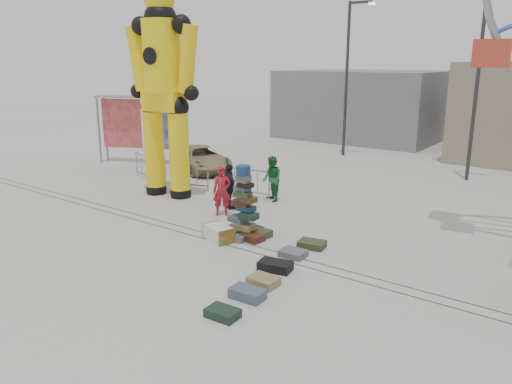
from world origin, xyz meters
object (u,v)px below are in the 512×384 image
Objects in this scene: barricade_dummy_c at (246,182)px; pedestrian_red at (222,191)px; suitcase_tower at (244,217)px; crash_test_dummy at (163,86)px; pedestrian_black at (229,187)px; parked_suv at (200,158)px; lamp_post_right at (480,75)px; banner_scaffold at (142,113)px; lamp_post_left at (348,72)px; barricade_dummy_b at (186,175)px; pedestrian_green at (272,179)px; barricade_dummy_a at (147,167)px; steamer_trunk at (219,233)px.

pedestrian_red reaches higher than barricade_dummy_c.
crash_test_dummy is at bearing 158.27° from suitcase_tower.
crash_test_dummy is 4.57m from pedestrian_black.
parked_suv is at bearing -12.98° from pedestrian_black.
pedestrian_red is at bearing -117.77° from lamp_post_right.
lamp_post_left is at bearing 24.43° from banner_scaffold.
lamp_post_right is at bearing 71.55° from suitcase_tower.
pedestrian_red is at bearing -42.25° from barricade_dummy_b.
pedestrian_black is (-0.61, -1.74, -0.04)m from pedestrian_green.
pedestrian_black is at bearing -83.49° from lamp_post_left.
lamp_post_left is at bearing 102.99° from suitcase_tower.
banner_scaffold is at bearing 158.93° from barricade_dummy_c.
banner_scaffold reaches higher than parked_suv.
lamp_post_left is 4.00× the size of barricade_dummy_b.
lamp_post_right is 4.00× the size of barricade_dummy_a.
pedestrian_green reaches higher than pedestrian_red.
barricade_dummy_c is (-2.74, 3.66, -0.06)m from suitcase_tower.
pedestrian_red reaches higher than barricade_dummy_b.
pedestrian_black is at bearing -74.99° from pedestrian_green.
pedestrian_green is (1.22, 0.00, 0.30)m from barricade_dummy_c.
lamp_post_right is 4.96× the size of pedestrian_black.
suitcase_tower reaches higher than barricade_dummy_c.
lamp_post_left reaches higher than steamer_trunk.
pedestrian_red is (5.97, -2.00, 0.29)m from barricade_dummy_a.
pedestrian_red is at bearing -82.69° from lamp_post_left.
pedestrian_black is at bearing -102.86° from parked_suv.
suitcase_tower is 2.26m from pedestrian_red.
lamp_post_left is 11.72m from crash_test_dummy.
pedestrian_red is at bearing 145.58° from steamer_trunk.
pedestrian_green reaches higher than barricade_dummy_b.
lamp_post_left reaches higher than banner_scaffold.
barricade_dummy_c is 0.48× the size of parked_suv.
lamp_post_right reaches higher than suitcase_tower.
banner_scaffold is 9.47m from pedestrian_green.
lamp_post_left is at bearing -1.11° from parked_suv.
lamp_post_left is 14.48m from suitcase_tower.
crash_test_dummy reaches higher than barricade_dummy_c.
barricade_dummy_c is (2.48, 1.72, -3.63)m from crash_test_dummy.
lamp_post_left reaches higher than parked_suv.
pedestrian_green is 6.20m from parked_suv.
parked_suv is (3.40, 0.49, -1.96)m from banner_scaffold.
lamp_post_right is 4.75× the size of pedestrian_red.
pedestrian_black is (5.71, -1.30, 0.26)m from barricade_dummy_a.
barricade_dummy_c is (-6.28, -7.86, -3.93)m from lamp_post_right.
parked_suv is (-4.52, 2.34, 0.03)m from barricade_dummy_c.
banner_scaffold is 2.29× the size of barricade_dummy_a.
steamer_trunk is 0.58× the size of pedestrian_black.
banner_scaffold is 3.96m from parked_suv.
pedestrian_red is at bearing -20.95° from crash_test_dummy.
pedestrian_black is at bearing -120.61° from lamp_post_right.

